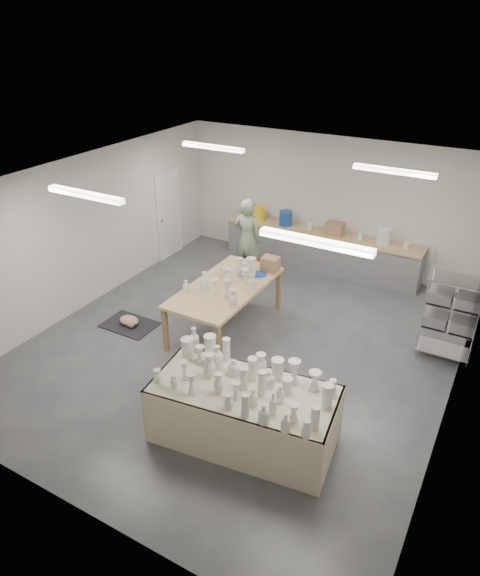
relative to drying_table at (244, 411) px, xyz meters
The scene contains 9 objects.
room 2.89m from the drying_table, 120.85° to the left, with size 8.00×8.02×3.00m.
back_counter 5.79m from the drying_table, 101.39° to the left, with size 4.60×0.60×1.24m.
wire_shelf 4.00m from the drying_table, 58.64° to the left, with size 0.88×0.48×1.80m.
drying_table is the anchor object (origin of this frame).
work_table 2.96m from the drying_table, 123.64° to the left, with size 1.22×2.43×1.28m.
rug 3.70m from the drying_table, 155.67° to the left, with size 1.00×0.70×0.02m, color black.
cat 3.67m from the drying_table, 155.73° to the left, with size 0.44×0.35×0.17m.
potter 5.02m from the drying_table, 118.07° to the left, with size 0.68×0.44×1.85m, color gray.
red_stool 5.24m from the drying_table, 116.68° to the left, with size 0.37×0.37×0.34m.
Camera 1 is at (3.73, -6.71, 5.26)m, focal length 32.00 mm.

